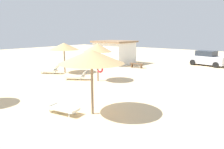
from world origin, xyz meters
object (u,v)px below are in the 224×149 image
at_px(parasol_4, 64,46).
at_px(parked_car, 207,58).
at_px(beach_cabana, 114,52).
at_px(lounger_0, 76,76).
at_px(lounger_3, 60,107).
at_px(parasol_0, 98,48).
at_px(parasol_3, 92,57).
at_px(lounger_4, 50,70).
at_px(bench_0, 137,65).

relative_size(parasol_4, parked_car, 0.67).
distance_m(parasol_4, parked_car, 16.30).
bearing_deg(beach_cabana, parked_car, 30.45).
height_order(lounger_0, lounger_3, lounger_0).
bearing_deg(parked_car, lounger_0, -112.62).
height_order(parasol_0, parasol_3, parasol_3).
distance_m(lounger_0, lounger_3, 7.64).
xyz_separation_m(lounger_0, lounger_3, (5.09, -5.70, -0.01)).
bearing_deg(lounger_3, lounger_4, 146.32).
xyz_separation_m(lounger_4, beach_cabana, (0.80, 8.93, 1.10)).
distance_m(parasol_0, bench_0, 7.87).
xyz_separation_m(bench_0, beach_cabana, (-3.81, 0.96, 1.07)).
distance_m(lounger_0, bench_0, 8.34).
relative_size(lounger_0, lounger_3, 0.97).
bearing_deg(lounger_4, lounger_3, -33.68).
relative_size(lounger_3, lounger_4, 1.01).
distance_m(parasol_4, bench_0, 8.08).
relative_size(lounger_4, parked_car, 0.46).
bearing_deg(parasol_4, parasol_3, -33.38).
distance_m(lounger_0, beach_cabana, 9.87).
distance_m(parked_car, beach_cabana, 10.86).
relative_size(parasol_4, bench_0, 1.85).
distance_m(parasol_0, parasol_4, 4.97).
bearing_deg(parked_car, parasol_0, -107.84).
height_order(lounger_0, parked_car, parked_car).
xyz_separation_m(parasol_4, bench_0, (3.86, 6.76, -2.17)).
height_order(lounger_4, beach_cabana, beach_cabana).
height_order(lounger_3, lounger_4, lounger_4).
height_order(parasol_0, bench_0, parasol_0).
height_order(parasol_3, lounger_3, parasol_3).
bearing_deg(lounger_0, parasol_3, -36.83).
distance_m(lounger_0, lounger_4, 4.01).
bearing_deg(parked_car, bench_0, -130.63).
height_order(bench_0, beach_cabana, beach_cabana).
relative_size(parasol_3, bench_0, 2.01).
bearing_deg(bench_0, parasol_4, -119.70).
bearing_deg(parasol_3, parked_car, 90.72).
bearing_deg(beach_cabana, parasol_3, -55.72).
distance_m(lounger_4, bench_0, 9.21).
xyz_separation_m(parasol_3, parked_car, (-0.25, 19.56, -1.95)).
distance_m(parasol_3, bench_0, 14.53).
bearing_deg(parasol_4, lounger_4, -121.97).
bearing_deg(bench_0, parasol_0, -81.92).
relative_size(parasol_0, parked_car, 0.71).
height_order(lounger_0, beach_cabana, beach_cabana).
relative_size(parasol_3, lounger_3, 1.57).
xyz_separation_m(parasol_0, beach_cabana, (-4.87, 8.42, -1.19)).
bearing_deg(beach_cabana, parasol_4, -90.36).
distance_m(parasol_4, lounger_3, 11.27).
distance_m(parasol_3, parasol_4, 11.55).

